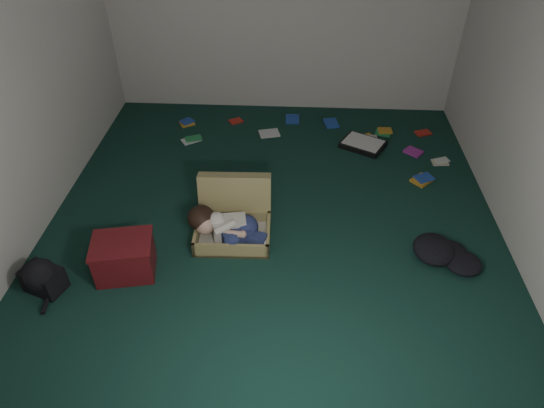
{
  "coord_description": "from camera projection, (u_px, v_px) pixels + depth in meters",
  "views": [
    {
      "loc": [
        0.17,
        -3.26,
        2.85
      ],
      "look_at": [
        0.0,
        -0.15,
        0.35
      ],
      "focal_mm": 32.0,
      "sensor_mm": 36.0,
      "label": 1
    }
  ],
  "objects": [
    {
      "name": "floor",
      "position": [
        273.0,
        224.0,
        4.32
      ],
      "size": [
        4.5,
        4.5,
        0.0
      ],
      "primitive_type": "plane",
      "color": "#102F26",
      "rests_on": "ground"
    },
    {
      "name": "wall_front",
      "position": [
        241.0,
        361.0,
        1.76
      ],
      "size": [
        4.5,
        0.0,
        4.5
      ],
      "primitive_type": "plane",
      "rotation": [
        -1.57,
        0.0,
        0.0
      ],
      "color": "silver",
      "rests_on": "ground"
    },
    {
      "name": "wall_left",
      "position": [
        5.0,
        83.0,
        3.6
      ],
      "size": [
        0.0,
        4.5,
        4.5
      ],
      "primitive_type": "plane",
      "rotation": [
        1.57,
        0.0,
        1.57
      ],
      "color": "silver",
      "rests_on": "ground"
    },
    {
      "name": "suitcase",
      "position": [
        234.0,
        218.0,
        4.18
      ],
      "size": [
        0.65,
        0.63,
        0.46
      ],
      "rotation": [
        0.0,
        0.0,
        0.03
      ],
      "color": "#9D8F57",
      "rests_on": "floor"
    },
    {
      "name": "person",
      "position": [
        227.0,
        227.0,
        4.03
      ],
      "size": [
        0.69,
        0.32,
        0.29
      ],
      "rotation": [
        0.0,
        0.0,
        0.03
      ],
      "color": "beige",
      "rests_on": "suitcase"
    },
    {
      "name": "maroon_bin",
      "position": [
        124.0,
        257.0,
        3.78
      ],
      "size": [
        0.52,
        0.44,
        0.32
      ],
      "rotation": [
        0.0,
        0.0,
        0.19
      ],
      "color": "#5A1216",
      "rests_on": "floor"
    },
    {
      "name": "backpack",
      "position": [
        43.0,
        279.0,
        3.67
      ],
      "size": [
        0.44,
        0.4,
        0.22
      ],
      "primitive_type": null,
      "rotation": [
        0.0,
        0.0,
        -0.35
      ],
      "color": "black",
      "rests_on": "floor"
    },
    {
      "name": "clothing_pile",
      "position": [
        448.0,
        253.0,
        3.94
      ],
      "size": [
        0.47,
        0.4,
        0.14
      ],
      "primitive_type": null,
      "rotation": [
        0.0,
        0.0,
        -0.06
      ],
      "color": "black",
      "rests_on": "floor"
    },
    {
      "name": "paper_tray",
      "position": [
        363.0,
        144.0,
        5.32
      ],
      "size": [
        0.55,
        0.51,
        0.06
      ],
      "rotation": [
        0.0,
        0.0,
        -0.5
      ],
      "color": "black",
      "rests_on": "floor"
    },
    {
      "name": "book_scatter",
      "position": [
        327.0,
        137.0,
        5.48
      ],
      "size": [
        2.98,
        1.4,
        0.02
      ],
      "color": "#C68923",
      "rests_on": "floor"
    }
  ]
}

